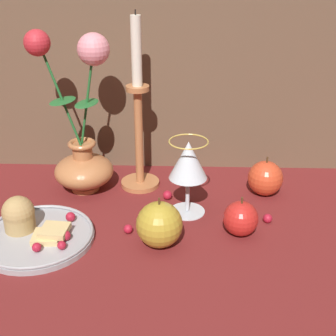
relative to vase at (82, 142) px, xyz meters
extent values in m
plane|color=maroon|center=(0.12, -0.11, -0.11)|extent=(2.40, 2.40, 0.00)
cylinder|color=#B77042|center=(0.00, 0.00, -0.11)|extent=(0.06, 0.06, 0.01)
ellipsoid|color=#B77042|center=(0.00, 0.00, -0.07)|extent=(0.13, 0.13, 0.07)
cylinder|color=#B77042|center=(0.00, 0.00, -0.02)|extent=(0.04, 0.04, 0.04)
torus|color=#B77042|center=(0.00, 0.00, 0.00)|extent=(0.06, 0.06, 0.01)
cylinder|color=#23662D|center=(-0.03, 0.00, 0.10)|extent=(0.07, 0.01, 0.21)
ellipsoid|color=#23662D|center=(-0.03, 0.00, 0.09)|extent=(0.06, 0.08, 0.00)
sphere|color=red|center=(-0.07, -0.01, 0.20)|extent=(0.05, 0.05, 0.05)
cylinder|color=#23662D|center=(0.02, 0.00, 0.09)|extent=(0.04, 0.01, 0.20)
ellipsoid|color=#23662D|center=(0.02, 0.00, 0.08)|extent=(0.06, 0.08, 0.00)
sphere|color=pink|center=(0.04, 0.00, 0.19)|extent=(0.06, 0.06, 0.06)
cylinder|color=#A3A3A8|center=(-0.05, -0.20, -0.11)|extent=(0.20, 0.20, 0.01)
torus|color=#A3A3A8|center=(-0.05, -0.20, -0.10)|extent=(0.20, 0.20, 0.01)
cylinder|color=tan|center=(-0.09, -0.17, -0.08)|extent=(0.06, 0.06, 0.04)
sphere|color=tan|center=(-0.09, -0.17, -0.06)|extent=(0.06, 0.06, 0.06)
cube|color=#DBBC7A|center=(-0.03, -0.21, -0.10)|extent=(0.05, 0.05, 0.01)
cube|color=#DBBC7A|center=(-0.02, -0.20, -0.09)|extent=(0.05, 0.05, 0.01)
sphere|color=#AD192D|center=(-0.04, -0.24, -0.09)|extent=(0.02, 0.02, 0.02)
sphere|color=#AD192D|center=(0.01, -0.23, -0.09)|extent=(0.02, 0.02, 0.02)
sphere|color=#AD192D|center=(0.01, -0.21, -0.09)|extent=(0.02, 0.02, 0.02)
sphere|color=#AD192D|center=(0.00, -0.18, -0.09)|extent=(0.02, 0.02, 0.02)
sphere|color=#AD192D|center=(0.00, -0.15, -0.09)|extent=(0.02, 0.02, 0.02)
cylinder|color=silver|center=(0.22, -0.09, -0.11)|extent=(0.07, 0.07, 0.00)
cylinder|color=silver|center=(0.22, -0.09, -0.07)|extent=(0.01, 0.01, 0.07)
cone|color=silver|center=(0.22, -0.09, 0.00)|extent=(0.07, 0.07, 0.07)
cone|color=gold|center=(0.22, -0.09, -0.01)|extent=(0.07, 0.07, 0.05)
torus|color=gold|center=(0.22, -0.09, 0.04)|extent=(0.08, 0.08, 0.00)
cylinder|color=#B77042|center=(0.12, 0.02, -0.11)|extent=(0.08, 0.08, 0.01)
cylinder|color=#B77042|center=(0.12, 0.02, 0.00)|extent=(0.02, 0.02, 0.20)
cylinder|color=#B77042|center=(0.12, 0.02, 0.11)|extent=(0.05, 0.05, 0.01)
cylinder|color=silver|center=(0.12, 0.02, 0.18)|extent=(0.02, 0.02, 0.14)
cylinder|color=black|center=(0.12, 0.02, 0.26)|extent=(0.00, 0.00, 0.01)
sphere|color=#D14223|center=(0.38, -0.01, -0.07)|extent=(0.07, 0.07, 0.07)
cylinder|color=#4C3319|center=(0.38, -0.01, -0.03)|extent=(0.00, 0.00, 0.01)
sphere|color=#B2932D|center=(0.17, -0.20, -0.07)|extent=(0.08, 0.08, 0.08)
cylinder|color=#4C3319|center=(0.17, -0.20, -0.02)|extent=(0.00, 0.00, 0.01)
sphere|color=red|center=(0.32, -0.16, -0.08)|extent=(0.06, 0.06, 0.06)
cylinder|color=#4C3319|center=(0.32, -0.16, -0.04)|extent=(0.00, 0.00, 0.01)
sphere|color=#AD192D|center=(0.11, -0.17, -0.10)|extent=(0.02, 0.02, 0.02)
sphere|color=#AD192D|center=(0.18, -0.04, -0.10)|extent=(0.02, 0.02, 0.02)
sphere|color=#AD192D|center=(0.37, -0.12, -0.10)|extent=(0.02, 0.02, 0.02)
camera|label=1|loc=(0.21, -0.89, 0.37)|focal=50.00mm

